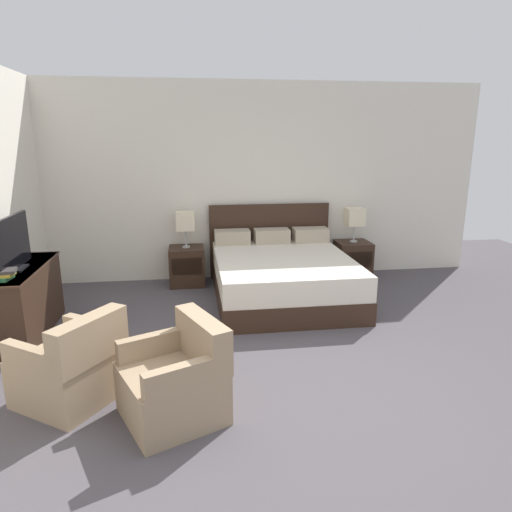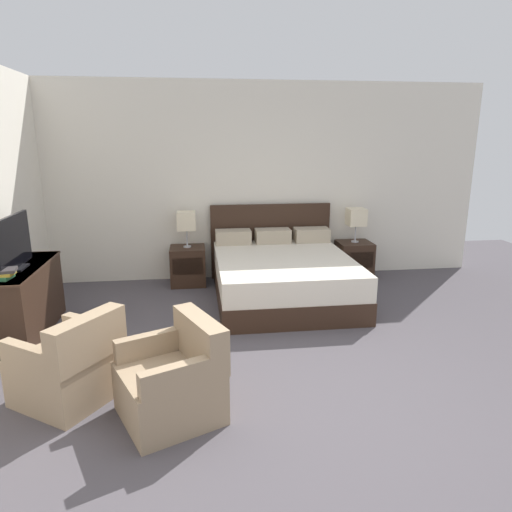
% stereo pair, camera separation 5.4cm
% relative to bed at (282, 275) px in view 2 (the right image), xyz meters
% --- Properties ---
extents(ground_plane, '(11.09, 11.09, 0.00)m').
position_rel_bed_xyz_m(ground_plane, '(-0.31, -2.65, -0.32)').
color(ground_plane, '#4C474C').
extents(wall_back, '(7.05, 0.06, 2.87)m').
position_rel_bed_xyz_m(wall_back, '(-0.31, 1.08, 1.12)').
color(wall_back, silver).
rests_on(wall_back, ground).
extents(bed, '(1.81, 2.12, 1.12)m').
position_rel_bed_xyz_m(bed, '(0.00, 0.00, 0.00)').
color(bed, '#332116').
rests_on(bed, ground).
extents(nightstand_left, '(0.50, 0.47, 0.55)m').
position_rel_bed_xyz_m(nightstand_left, '(-1.25, 0.75, -0.04)').
color(nightstand_left, '#332116').
rests_on(nightstand_left, ground).
extents(nightstand_right, '(0.50, 0.47, 0.55)m').
position_rel_bed_xyz_m(nightstand_right, '(1.25, 0.75, -0.04)').
color(nightstand_right, '#332116').
rests_on(nightstand_right, ground).
extents(table_lamp_left, '(0.26, 0.26, 0.51)m').
position_rel_bed_xyz_m(table_lamp_left, '(-1.25, 0.75, 0.62)').
color(table_lamp_left, '#B7B7BC').
rests_on(table_lamp_left, nightstand_left).
extents(table_lamp_right, '(0.26, 0.26, 0.51)m').
position_rel_bed_xyz_m(table_lamp_right, '(1.25, 0.75, 0.62)').
color(table_lamp_right, '#B7B7BC').
rests_on(table_lamp_right, nightstand_right).
extents(dresser, '(0.47, 1.34, 0.76)m').
position_rel_bed_xyz_m(dresser, '(-2.98, -0.78, 0.08)').
color(dresser, '#332116').
rests_on(dresser, ground).
extents(tv, '(0.18, 0.87, 0.55)m').
position_rel_bed_xyz_m(tv, '(-2.98, -0.86, 0.71)').
color(tv, black).
rests_on(tv, dresser).
extents(book_red_cover, '(0.21, 0.21, 0.04)m').
position_rel_bed_xyz_m(book_red_cover, '(-3.00, -1.21, 0.46)').
color(book_red_cover, '#2D7042').
rests_on(book_red_cover, dresser).
extents(book_blue_cover, '(0.21, 0.17, 0.03)m').
position_rel_bed_xyz_m(book_blue_cover, '(-2.98, -1.21, 0.50)').
color(book_blue_cover, gold).
rests_on(book_blue_cover, book_red_cover).
extents(book_small_top, '(0.29, 0.23, 0.03)m').
position_rel_bed_xyz_m(book_small_top, '(-2.98, -1.21, 0.53)').
color(book_small_top, '#383333').
rests_on(book_small_top, book_blue_cover).
extents(armchair_by_window, '(0.95, 0.95, 0.76)m').
position_rel_bed_xyz_m(armchair_by_window, '(-2.16, -2.19, -0.03)').
color(armchair_by_window, '#9E8466').
rests_on(armchair_by_window, ground).
extents(armchair_companion, '(0.91, 0.90, 0.76)m').
position_rel_bed_xyz_m(armchair_companion, '(-1.31, -2.52, -0.03)').
color(armchair_companion, '#9E8466').
rests_on(armchair_companion, ground).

